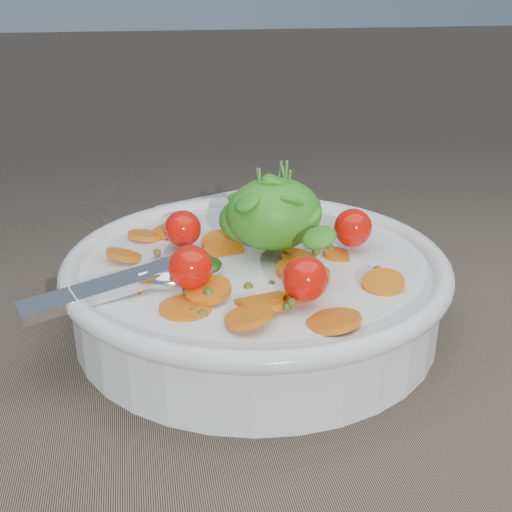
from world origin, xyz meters
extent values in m
plane|color=#736352|center=(0.00, 0.00, 0.00)|extent=(6.00, 6.00, 0.00)
cylinder|color=white|center=(0.00, -0.01, 0.03)|extent=(0.27, 0.27, 0.05)
torus|color=white|center=(0.00, -0.01, 0.05)|extent=(0.28, 0.28, 0.01)
cylinder|color=white|center=(0.00, -0.01, 0.00)|extent=(0.13, 0.13, 0.01)
cylinder|color=brown|center=(0.00, -0.01, 0.03)|extent=(0.24, 0.24, 0.04)
cylinder|color=orange|center=(0.00, -0.06, 0.05)|extent=(0.05, 0.04, 0.02)
cylinder|color=orange|center=(0.03, 0.06, 0.05)|extent=(0.04, 0.04, 0.02)
cylinder|color=orange|center=(-0.05, -0.07, 0.05)|extent=(0.04, 0.04, 0.00)
cylinder|color=orange|center=(-0.01, -0.08, 0.06)|extent=(0.03, 0.03, 0.01)
cylinder|color=orange|center=(-0.02, 0.03, 0.05)|extent=(0.03, 0.03, 0.01)
cylinder|color=orange|center=(0.04, 0.07, 0.05)|extent=(0.04, 0.04, 0.01)
cylinder|color=orange|center=(-0.04, -0.06, 0.06)|extent=(0.04, 0.04, 0.01)
cylinder|color=orange|center=(-0.07, 0.06, 0.05)|extent=(0.03, 0.03, 0.01)
cylinder|color=orange|center=(0.04, -0.01, 0.06)|extent=(0.03, 0.03, 0.01)
cylinder|color=orange|center=(-0.08, -0.02, 0.05)|extent=(0.04, 0.04, 0.01)
cylinder|color=orange|center=(-0.09, -0.03, 0.05)|extent=(0.03, 0.03, 0.02)
cylinder|color=orange|center=(0.02, 0.10, 0.06)|extent=(0.03, 0.03, 0.01)
cylinder|color=orange|center=(-0.02, -0.10, 0.06)|extent=(0.03, 0.03, 0.01)
cylinder|color=orange|center=(0.04, 0.08, 0.06)|extent=(0.04, 0.04, 0.02)
cylinder|color=orange|center=(-0.09, 0.02, 0.06)|extent=(0.03, 0.03, 0.02)
cylinder|color=orange|center=(-0.02, 0.02, 0.05)|extent=(0.04, 0.04, 0.01)
cylinder|color=orange|center=(0.03, -0.10, 0.05)|extent=(0.04, 0.04, 0.01)
cylinder|color=orange|center=(0.03, -0.05, 0.06)|extent=(0.04, 0.04, 0.01)
cylinder|color=orange|center=(0.03, -0.03, 0.05)|extent=(0.04, 0.04, 0.01)
cylinder|color=orange|center=(0.08, -0.06, 0.06)|extent=(0.04, 0.04, 0.01)
cylinder|color=orange|center=(0.07, 0.04, 0.05)|extent=(0.04, 0.04, 0.01)
cylinder|color=orange|center=(0.07, -0.01, 0.05)|extent=(0.04, 0.04, 0.01)
cylinder|color=orange|center=(-0.05, 0.06, 0.06)|extent=(0.05, 0.05, 0.01)
cylinder|color=orange|center=(0.01, -0.07, 0.05)|extent=(0.03, 0.03, 0.02)
sphere|color=#4B501A|center=(0.01, -0.04, 0.05)|extent=(0.01, 0.01, 0.01)
sphere|color=#4B501A|center=(-0.05, -0.07, 0.05)|extent=(0.01, 0.01, 0.01)
sphere|color=#4B501A|center=(0.09, -0.04, 0.05)|extent=(0.01, 0.01, 0.01)
sphere|color=#4B501A|center=(0.05, -0.01, 0.06)|extent=(0.01, 0.01, 0.01)
sphere|color=#4B501A|center=(0.03, -0.02, 0.06)|extent=(0.01, 0.01, 0.01)
sphere|color=#4B501A|center=(0.06, 0.03, 0.06)|extent=(0.01, 0.01, 0.01)
sphere|color=#4B501A|center=(0.06, 0.06, 0.06)|extent=(0.01, 0.01, 0.01)
sphere|color=#4B501A|center=(0.03, 0.07, 0.05)|extent=(0.01, 0.01, 0.01)
sphere|color=#4B501A|center=(0.01, -0.09, 0.06)|extent=(0.01, 0.01, 0.01)
sphere|color=#4B501A|center=(0.03, -0.06, 0.05)|extent=(0.01, 0.01, 0.01)
sphere|color=#4B501A|center=(0.06, 0.00, 0.05)|extent=(0.01, 0.01, 0.01)
sphere|color=#4B501A|center=(0.01, -0.09, 0.06)|extent=(0.01, 0.01, 0.01)
sphere|color=#4B501A|center=(0.06, 0.06, 0.05)|extent=(0.01, 0.01, 0.01)
sphere|color=#4B501A|center=(-0.05, -0.05, 0.06)|extent=(0.01, 0.01, 0.01)
sphere|color=#4B501A|center=(0.06, 0.08, 0.05)|extent=(0.01, 0.01, 0.01)
sphere|color=#4B501A|center=(0.05, -0.10, 0.05)|extent=(0.01, 0.01, 0.01)
sphere|color=#4B501A|center=(-0.04, -0.08, 0.05)|extent=(0.01, 0.01, 0.01)
sphere|color=#4B501A|center=(-0.07, 0.02, 0.06)|extent=(0.01, 0.01, 0.01)
sphere|color=#4B501A|center=(-0.01, -0.05, 0.05)|extent=(0.01, 0.01, 0.01)
sphere|color=#4B501A|center=(-0.04, -0.06, 0.06)|extent=(0.01, 0.01, 0.01)
sphere|color=red|center=(0.08, 0.00, 0.07)|extent=(0.03, 0.03, 0.03)
sphere|color=red|center=(0.03, 0.05, 0.07)|extent=(0.03, 0.03, 0.03)
sphere|color=red|center=(-0.05, 0.03, 0.07)|extent=(0.03, 0.03, 0.03)
sphere|color=red|center=(-0.05, -0.05, 0.07)|extent=(0.03, 0.03, 0.03)
sphere|color=red|center=(0.02, -0.08, 0.07)|extent=(0.03, 0.03, 0.03)
ellipsoid|color=#399722|center=(0.02, 0.01, 0.08)|extent=(0.07, 0.06, 0.05)
ellipsoid|color=#399722|center=(0.00, 0.02, 0.08)|extent=(0.04, 0.04, 0.03)
ellipsoid|color=#399722|center=(0.00, 0.02, 0.09)|extent=(0.03, 0.03, 0.01)
ellipsoid|color=#399722|center=(0.02, 0.00, 0.10)|extent=(0.03, 0.03, 0.01)
ellipsoid|color=#399722|center=(0.01, -0.01, 0.09)|extent=(0.02, 0.02, 0.02)
ellipsoid|color=#399722|center=(0.02, 0.01, 0.11)|extent=(0.02, 0.02, 0.02)
ellipsoid|color=#399722|center=(0.03, 0.02, 0.10)|extent=(0.02, 0.02, 0.02)
ellipsoid|color=#399722|center=(0.02, 0.00, 0.09)|extent=(0.02, 0.03, 0.02)
ellipsoid|color=#399722|center=(0.01, 0.02, 0.10)|extent=(0.02, 0.02, 0.02)
ellipsoid|color=#399722|center=(0.02, 0.01, 0.10)|extent=(0.03, 0.03, 0.02)
ellipsoid|color=#399722|center=(0.03, 0.02, 0.09)|extent=(0.02, 0.02, 0.02)
ellipsoid|color=#399722|center=(0.00, -0.01, 0.10)|extent=(0.03, 0.03, 0.02)
ellipsoid|color=#399722|center=(0.03, -0.01, 0.10)|extent=(0.02, 0.03, 0.02)
ellipsoid|color=#399722|center=(0.02, 0.01, 0.11)|extent=(0.02, 0.03, 0.02)
ellipsoid|color=#399722|center=(0.04, -0.01, 0.09)|extent=(0.03, 0.03, 0.02)
ellipsoid|color=#399722|center=(0.03, 0.00, 0.10)|extent=(0.02, 0.02, 0.01)
ellipsoid|color=#399722|center=(0.03, 0.01, 0.10)|extent=(0.03, 0.03, 0.02)
ellipsoid|color=#399722|center=(0.02, 0.01, 0.10)|extent=(0.03, 0.03, 0.01)
ellipsoid|color=#399722|center=(0.04, -0.05, 0.09)|extent=(0.03, 0.03, 0.02)
ellipsoid|color=#399722|center=(0.00, 0.02, 0.09)|extent=(0.02, 0.02, 0.02)
ellipsoid|color=#399722|center=(0.01, 0.00, 0.10)|extent=(0.02, 0.02, 0.02)
ellipsoid|color=#399722|center=(0.05, 0.01, 0.09)|extent=(0.03, 0.03, 0.02)
ellipsoid|color=#399722|center=(0.02, 0.00, 0.11)|extent=(0.02, 0.02, 0.02)
ellipsoid|color=#399722|center=(0.02, 0.01, 0.10)|extent=(0.03, 0.03, 0.02)
ellipsoid|color=#399722|center=(0.04, 0.01, 0.09)|extent=(0.03, 0.02, 0.03)
cylinder|color=#4C8C33|center=(0.03, 0.02, 0.10)|extent=(0.01, 0.00, 0.05)
cylinder|color=#4C8C33|center=(0.01, 0.00, 0.10)|extent=(0.00, 0.00, 0.05)
cylinder|color=#4C8C33|center=(0.03, 0.01, 0.10)|extent=(0.01, 0.02, 0.04)
cylinder|color=#4C8C33|center=(0.03, 0.02, 0.10)|extent=(0.01, 0.01, 0.05)
cylinder|color=#4C8C33|center=(0.01, 0.00, 0.10)|extent=(0.01, 0.01, 0.05)
cylinder|color=#4C8C33|center=(0.03, 0.00, 0.10)|extent=(0.00, 0.01, 0.05)
ellipsoid|color=silver|center=(-0.05, -0.02, 0.06)|extent=(0.07, 0.06, 0.02)
cube|color=silver|center=(-0.10, -0.04, 0.06)|extent=(0.12, 0.06, 0.02)
cylinder|color=silver|center=(-0.07, -0.03, 0.06)|extent=(0.02, 0.02, 0.01)
cube|color=white|center=(0.03, 0.24, 0.00)|extent=(0.18, 0.17, 0.01)
camera|label=1|loc=(-0.08, -0.43, 0.24)|focal=45.00mm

